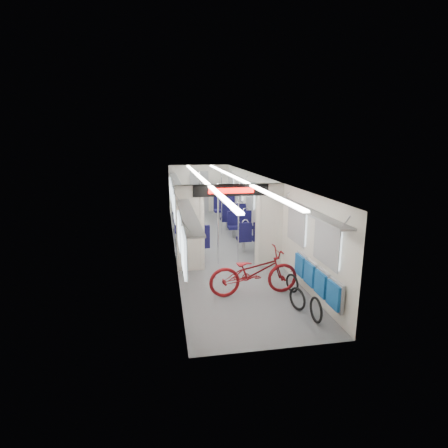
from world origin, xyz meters
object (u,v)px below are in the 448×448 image
(flip_bench, at_px, (316,279))
(stanchion_far_left, at_px, (200,203))
(seat_bay_near_right, at_px, (245,229))
(seat_bay_far_left, at_px, (184,212))
(bicycle, at_px, (254,272))
(stanchion_near_left, at_px, (218,224))
(seat_bay_near_left, at_px, (191,232))
(bike_hoop_b, at_px, (297,300))
(stanchion_near_right, at_px, (238,224))
(seat_bay_far_right, at_px, (229,211))
(bike_hoop_a, at_px, (316,311))
(bike_hoop_c, at_px, (292,284))
(stanchion_far_right, at_px, (222,204))

(flip_bench, relative_size, stanchion_far_left, 0.94)
(seat_bay_near_right, relative_size, seat_bay_far_left, 0.98)
(bicycle, height_order, stanchion_near_left, stanchion_near_left)
(seat_bay_near_left, height_order, seat_bay_far_left, seat_bay_near_left)
(seat_bay_near_right, height_order, seat_bay_far_left, seat_bay_far_left)
(bike_hoop_b, xyz_separation_m, seat_bay_near_left, (-1.82, 4.55, 0.35))
(flip_bench, distance_m, stanchion_near_right, 3.10)
(flip_bench, bearing_deg, seat_bay_far_left, 106.29)
(seat_bay_far_left, height_order, stanchion_near_left, stanchion_near_left)
(seat_bay_far_left, bearing_deg, seat_bay_far_right, -4.72)
(seat_bay_near_right, bearing_deg, stanchion_near_left, -124.06)
(flip_bench, distance_m, stanchion_near_left, 3.35)
(seat_bay_near_right, xyz_separation_m, stanchion_far_left, (-1.35, 1.69, 0.62))
(flip_bench, height_order, stanchion_near_left, stanchion_near_left)
(flip_bench, xyz_separation_m, stanchion_near_right, (-1.06, 2.85, 0.57))
(seat_bay_near_left, relative_size, stanchion_near_left, 0.99)
(seat_bay_near_right, bearing_deg, bike_hoop_a, -88.86)
(flip_bench, height_order, seat_bay_far_right, seat_bay_far_right)
(bike_hoop_c, relative_size, stanchion_far_right, 0.19)
(seat_bay_near_right, bearing_deg, bike_hoop_b, -90.58)
(flip_bench, relative_size, seat_bay_far_left, 1.07)
(bike_hoop_c, height_order, seat_bay_near_left, seat_bay_near_left)
(bicycle, distance_m, seat_bay_near_right, 4.02)
(bicycle, height_order, stanchion_far_left, stanchion_far_left)
(flip_bench, xyz_separation_m, stanchion_near_left, (-1.63, 2.87, 0.57))
(stanchion_far_right, bearing_deg, bicycle, -91.80)
(seat_bay_near_left, height_order, seat_bay_far_right, seat_bay_far_right)
(stanchion_far_left, xyz_separation_m, stanchion_far_right, (0.77, -0.30, 0.00))
(flip_bench, height_order, stanchion_near_right, stanchion_near_right)
(seat_bay_near_right, distance_m, seat_bay_far_right, 3.02)
(seat_bay_far_right, height_order, stanchion_far_left, stanchion_far_left)
(bike_hoop_c, bearing_deg, bike_hoop_b, -103.80)
(stanchion_far_left, bearing_deg, seat_bay_far_left, 109.30)
(seat_bay_near_left, distance_m, seat_bay_far_right, 3.79)
(stanchion_far_right, bearing_deg, seat_bay_near_left, -127.76)
(seat_bay_far_right, xyz_separation_m, stanchion_far_left, (-1.35, -1.33, 0.58))
(flip_bench, bearing_deg, bicycle, 148.56)
(stanchion_far_left, height_order, stanchion_far_right, same)
(seat_bay_near_left, distance_m, seat_bay_near_right, 1.89)
(stanchion_far_right, bearing_deg, stanchion_near_right, -91.16)
(bike_hoop_a, bearing_deg, seat_bay_far_right, 90.73)
(seat_bay_far_right, xyz_separation_m, stanchion_near_left, (-1.21, -4.81, 0.58))
(seat_bay_near_left, height_order, stanchion_far_right, stanchion_far_right)
(bike_hoop_c, xyz_separation_m, stanchion_far_right, (-0.73, 5.38, 0.95))
(stanchion_near_right, bearing_deg, flip_bench, -69.58)
(bike_hoop_b, bearing_deg, stanchion_far_right, 94.86)
(seat_bay_near_right, bearing_deg, bicycle, -100.69)
(bicycle, relative_size, bike_hoop_b, 4.22)
(seat_bay_far_right, height_order, stanchion_near_left, stanchion_near_left)
(bicycle, distance_m, stanchion_near_left, 2.29)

